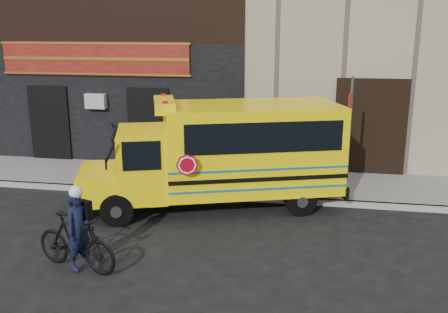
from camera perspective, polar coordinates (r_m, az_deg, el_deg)
ground at (r=11.63m, az=-1.56°, el=-9.14°), size 120.00×120.00×0.00m
curb at (r=13.98m, az=0.57°, el=-4.62°), size 40.00×0.20×0.15m
sidewalk at (r=15.38m, az=1.49°, el=-2.80°), size 40.00×3.00×0.15m
school_bus at (r=13.07m, az=0.26°, el=0.57°), size 7.22×4.22×2.92m
sign_pole at (r=13.58m, az=14.10°, el=2.31°), size 0.12×0.29×3.45m
bicycle at (r=10.37m, az=-16.58°, el=-9.36°), size 2.00×1.05×1.15m
cyclist at (r=10.24m, az=-16.26°, el=-8.32°), size 0.55×0.67×1.59m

